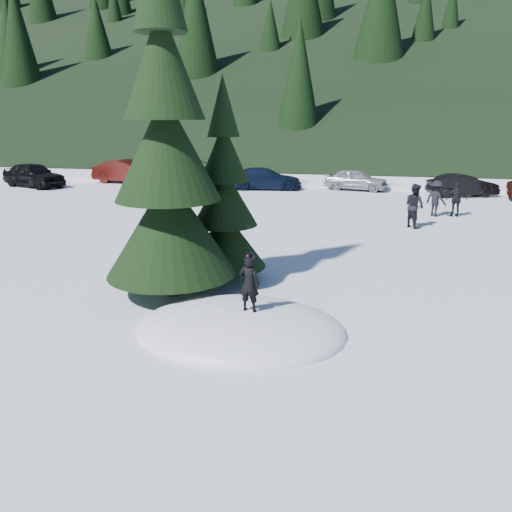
% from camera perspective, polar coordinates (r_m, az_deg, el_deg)
% --- Properties ---
extents(ground, '(200.00, 200.00, 0.00)m').
position_cam_1_polar(ground, '(10.65, -1.76, -8.49)').
color(ground, white).
rests_on(ground, ground).
extents(snow_mound, '(4.48, 3.52, 0.96)m').
position_cam_1_polar(snow_mound, '(10.65, -1.76, -8.49)').
color(snow_mound, white).
rests_on(snow_mound, ground).
extents(forest_hillside, '(200.00, 60.00, 25.00)m').
position_cam_1_polar(forest_hillside, '(63.98, 10.65, 22.83)').
color(forest_hillside, black).
rests_on(forest_hillside, ground).
extents(spruce_tall, '(3.20, 3.20, 8.60)m').
position_cam_1_polar(spruce_tall, '(12.15, -10.13, 10.56)').
color(spruce_tall, black).
rests_on(spruce_tall, ground).
extents(spruce_short, '(2.20, 2.20, 5.37)m').
position_cam_1_polar(spruce_short, '(13.30, -3.61, 5.91)').
color(spruce_short, black).
rests_on(spruce_short, ground).
extents(child_skier, '(0.47, 0.35, 1.18)m').
position_cam_1_polar(child_skier, '(10.18, -0.79, -3.17)').
color(child_skier, black).
rests_on(child_skier, snow_mound).
extents(adult_0, '(1.05, 1.09, 1.77)m').
position_cam_1_polar(adult_0, '(21.06, 17.64, 5.50)').
color(adult_0, black).
rests_on(adult_0, ground).
extents(adult_1, '(0.94, 0.45, 1.55)m').
position_cam_1_polar(adult_1, '(24.03, 21.94, 6.03)').
color(adult_1, black).
rests_on(adult_1, ground).
extents(adult_2, '(1.15, 1.15, 1.60)m').
position_cam_1_polar(adult_2, '(23.76, 19.90, 6.19)').
color(adult_2, black).
rests_on(adult_2, ground).
extents(car_0, '(4.84, 3.21, 1.53)m').
position_cam_1_polar(car_0, '(34.79, -24.07, 8.48)').
color(car_0, black).
rests_on(car_0, ground).
extents(car_1, '(4.69, 1.89, 1.52)m').
position_cam_1_polar(car_1, '(34.85, -14.46, 9.34)').
color(car_1, '#3F0F0B').
rests_on(car_1, ground).
extents(car_2, '(5.62, 2.76, 1.54)m').
position_cam_1_polar(car_2, '(33.52, -6.79, 9.50)').
color(car_2, '#44474B').
rests_on(car_2, ground).
extents(car_3, '(4.70, 2.46, 1.30)m').
position_cam_1_polar(car_3, '(30.82, 1.03, 8.84)').
color(car_3, black).
rests_on(car_3, ground).
extents(car_4, '(3.98, 2.28, 1.27)m').
position_cam_1_polar(car_4, '(31.04, 11.39, 8.56)').
color(car_4, '#919399').
rests_on(car_4, ground).
extents(car_5, '(3.99, 2.42, 1.24)m').
position_cam_1_polar(car_5, '(30.29, 22.54, 7.47)').
color(car_5, black).
rests_on(car_5, ground).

